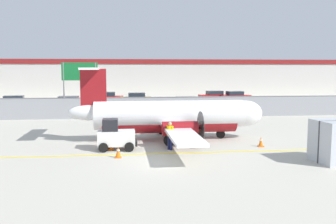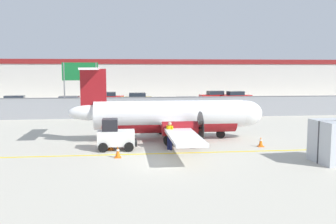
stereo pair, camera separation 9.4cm
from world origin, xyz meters
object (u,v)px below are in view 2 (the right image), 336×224
at_px(ground_crew_worker, 170,134).
at_px(parked_car_5, 214,96).
at_px(commuter_airplane, 173,116).
at_px(highway_sign, 80,76).
at_px(parked_car_3, 136,99).
at_px(parked_car_6, 236,97).
at_px(traffic_cone_near_left, 118,152).
at_px(parked_car_2, 109,98).
at_px(traffic_cone_near_right, 188,131).
at_px(traffic_cone_far_left, 111,145).
at_px(baggage_tug, 115,136).
at_px(traffic_cone_far_right, 261,142).
at_px(parked_car_0, 16,102).
at_px(parked_car_4, 187,104).
at_px(parked_car_1, 70,103).

distance_m(ground_crew_worker, parked_car_5, 33.15).
xyz_separation_m(commuter_airplane, highway_sign, (-7.76, 13.54, 2.54)).
relative_size(parked_car_3, parked_car_6, 0.97).
relative_size(traffic_cone_near_left, parked_car_3, 0.15).
bearing_deg(parked_car_5, parked_car_3, 8.98).
relative_size(parked_car_2, parked_car_3, 1.00).
relative_size(traffic_cone_near_right, traffic_cone_far_left, 1.00).
bearing_deg(baggage_tug, traffic_cone_far_right, -0.50).
bearing_deg(parked_car_0, highway_sign, -48.88).
height_order(traffic_cone_near_left, traffic_cone_far_right, same).
height_order(ground_crew_worker, parked_car_4, same).
xyz_separation_m(commuter_airplane, traffic_cone_far_left, (-4.13, -2.91, -1.29)).
relative_size(parked_car_1, parked_car_4, 0.98).
distance_m(parked_car_0, highway_sign, 11.90).
relative_size(parked_car_3, highway_sign, 0.77).
relative_size(baggage_tug, parked_car_5, 0.53).
bearing_deg(traffic_cone_far_left, parked_car_2, 92.76).
height_order(traffic_cone_far_left, highway_sign, highway_sign).
distance_m(traffic_cone_far_left, parked_car_3, 27.98).
xyz_separation_m(parked_car_0, parked_car_4, (20.04, -4.12, 0.00)).
xyz_separation_m(parked_car_0, highway_sign, (8.54, -7.62, 3.24)).
relative_size(parked_car_1, parked_car_6, 0.98).
bearing_deg(parked_car_6, parked_car_2, 174.19).
distance_m(parked_car_4, highway_sign, 12.45).
xyz_separation_m(parked_car_1, parked_car_4, (13.42, -2.34, 0.00)).
height_order(parked_car_6, highway_sign, highway_sign).
height_order(traffic_cone_near_right, parked_car_6, parked_car_6).
relative_size(parked_car_0, highway_sign, 0.80).
bearing_deg(ground_crew_worker, parked_car_3, -125.16).
bearing_deg(traffic_cone_near_right, traffic_cone_far_left, -140.11).
bearing_deg(ground_crew_worker, parked_car_1, -105.71).
height_order(commuter_airplane, parked_car_4, commuter_airplane).
bearing_deg(parked_car_0, parked_car_6, 4.12).
bearing_deg(parked_car_6, parked_car_1, -166.43).
bearing_deg(ground_crew_worker, baggage_tug, -43.45).
height_order(parked_car_0, parked_car_1, same).
bearing_deg(traffic_cone_far_left, parked_car_6, 60.77).
bearing_deg(parked_car_1, traffic_cone_near_left, -74.12).
relative_size(baggage_tug, parked_car_1, 0.55).
height_order(parked_car_0, parked_car_4, same).
height_order(parked_car_0, highway_sign, highway_sign).
bearing_deg(parked_car_2, ground_crew_worker, -82.08).
bearing_deg(baggage_tug, parked_car_2, 93.28).
xyz_separation_m(traffic_cone_near_left, parked_car_3, (1.89, 29.92, 0.58)).
xyz_separation_m(baggage_tug, parked_car_5, (13.55, 31.17, 0.04)).
bearing_deg(parked_car_3, parked_car_5, -163.40).
height_order(traffic_cone_near_right, parked_car_0, parked_car_0).
relative_size(traffic_cone_far_left, traffic_cone_far_right, 1.00).
bearing_deg(baggage_tug, parked_car_0, 117.32).
height_order(ground_crew_worker, traffic_cone_near_right, ground_crew_worker).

